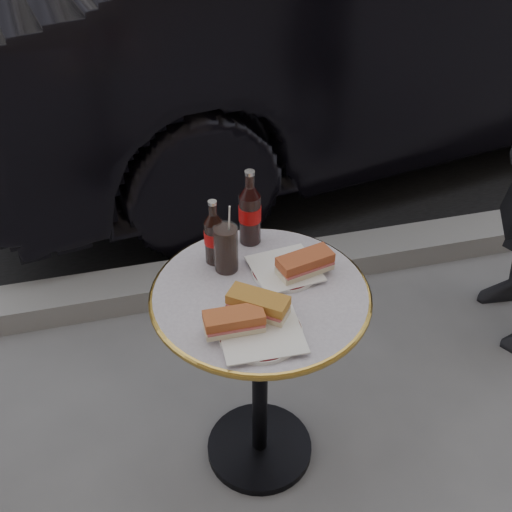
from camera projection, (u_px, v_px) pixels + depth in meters
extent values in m
plane|color=slate|center=(260.00, 450.00, 2.23)|extent=(80.00, 80.00, 0.00)
cube|color=black|center=(128.00, 12.00, 6.05)|extent=(40.00, 8.00, 0.00)
cube|color=gray|center=(210.00, 278.00, 2.89)|extent=(40.00, 0.20, 0.12)
cylinder|color=white|center=(260.00, 332.00, 1.65)|extent=(0.26, 0.26, 0.01)
cylinder|color=white|center=(285.00, 270.00, 1.85)|extent=(0.20, 0.20, 0.01)
cube|color=#B7592E|center=(234.00, 322.00, 1.63)|extent=(0.15, 0.07, 0.05)
cube|color=#B4772D|center=(258.00, 305.00, 1.68)|extent=(0.17, 0.16, 0.06)
cube|color=#AB4E2B|center=(305.00, 264.00, 1.82)|extent=(0.17, 0.11, 0.06)
cylinder|color=black|center=(226.00, 248.00, 1.82)|extent=(0.09, 0.09, 0.15)
imported|color=black|center=(391.00, 4.00, 3.65)|extent=(2.52, 5.05, 1.59)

